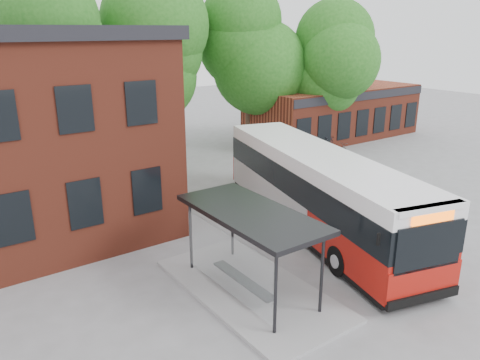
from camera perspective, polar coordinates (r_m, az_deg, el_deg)
ground at (r=19.46m, az=10.23°, el=-7.85°), size 100.00×100.00×0.00m
shop_row at (r=38.61m, az=11.29°, el=8.13°), size 14.00×6.20×4.00m
bus_shelter at (r=15.44m, az=1.30°, el=-8.72°), size 3.60×7.00×2.90m
bike_rail at (r=32.24m, az=9.21°, el=3.03°), size 5.20×0.10×0.38m
tree_0 at (r=28.97m, az=-22.23°, el=10.97°), size 7.92×7.92×11.00m
tree_1 at (r=32.29m, az=-10.31°, el=12.05°), size 7.92×7.92×10.40m
tree_2 at (r=35.01m, az=1.05°, el=13.27°), size 7.92×7.92×11.00m
tree_3 at (r=35.45m, az=11.66°, el=11.57°), size 7.04×7.04×9.28m
city_bus at (r=20.34m, az=9.34°, el=-1.39°), size 6.27×13.83×3.44m
bicycle_0 at (r=30.76m, az=5.18°, el=2.93°), size 1.66×0.65×0.86m
bicycle_1 at (r=31.39m, az=8.53°, el=3.28°), size 1.80×0.91×1.04m
bicycle_3 at (r=32.67m, az=7.77°, el=3.84°), size 1.68×1.05×0.98m
bicycle_5 at (r=32.67m, az=8.83°, el=3.80°), size 1.71×0.91×0.99m
bicycle_6 at (r=32.46m, az=12.07°, el=3.49°), size 1.92×1.07×0.95m
bicycle_7 at (r=34.33m, az=10.71°, el=4.40°), size 1.72×0.70×1.01m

